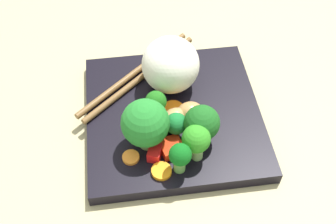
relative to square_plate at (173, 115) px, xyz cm
name	(u,v)px	position (x,y,z in cm)	size (l,w,h in cm)	color
ground_plane	(173,124)	(0.00, 0.00, -1.96)	(110.00, 110.00, 2.00)	tan
square_plate	(173,115)	(0.00, 0.00, 0.00)	(24.20, 24.20, 1.93)	black
rice_mound	(173,65)	(-0.33, -5.31, 4.87)	(8.64, 8.20, 7.82)	white
broccoli_floret_0	(156,102)	(2.47, 0.64, 3.83)	(2.94, 2.94, 4.55)	#78BE51
broccoli_floret_1	(145,124)	(3.97, 5.20, 5.17)	(6.17, 6.17, 7.50)	#71A453
broccoli_floret_2	(196,140)	(-2.18, 7.53, 4.28)	(3.64, 3.64, 5.38)	#7EAE5F
broccoli_floret_3	(175,124)	(0.12, 4.21, 3.44)	(2.91, 2.91, 4.05)	#62973B
broccoli_floret_4	(202,123)	(-3.19, 4.98, 4.26)	(4.68, 4.68, 5.84)	#65A153
broccoli_floret_5	(181,156)	(-0.12, 9.51, 3.93)	(2.84, 2.84, 4.84)	#609E48
carrot_slice_0	(175,111)	(-0.23, 0.28, 1.33)	(2.88, 2.88, 0.74)	orange
carrot_slice_1	(139,130)	(4.86, 3.21, 1.22)	(2.45, 2.45, 0.52)	orange
carrot_slice_2	(131,157)	(6.09, 7.41, 1.19)	(2.21, 2.21, 0.46)	orange
carrot_slice_3	(161,171)	(2.30, 9.78, 1.24)	(2.57, 2.57, 0.56)	orange
pepper_chunk_0	(171,147)	(0.81, 6.59, 1.66)	(2.77, 2.79, 1.39)	red
pepper_chunk_1	(158,125)	(2.32, 3.08, 1.92)	(2.09, 2.03, 1.91)	red
pepper_chunk_2	(155,153)	(3.00, 7.34, 1.77)	(2.21, 1.60, 1.62)	red
chicken_piece_0	(175,118)	(0.02, 2.28, 2.32)	(3.73, 2.69, 2.71)	tan
chicken_piece_4	(190,112)	(-2.14, 1.57, 2.42)	(3.64, 3.06, 2.91)	#BB834D
chopstick_pair	(138,75)	(4.77, -7.02, 1.41)	(17.92, 17.43, 0.90)	brown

